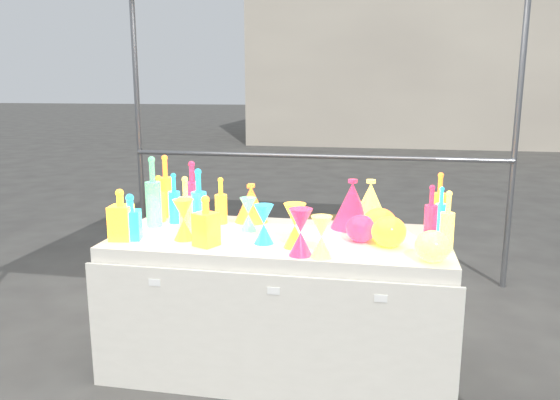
% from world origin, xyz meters
% --- Properties ---
extents(ground, '(80.00, 80.00, 0.00)m').
position_xyz_m(ground, '(0.00, 0.00, 0.00)').
color(ground, '#5C5A55').
rests_on(ground, ground).
extents(display_table, '(1.84, 0.83, 0.75)m').
position_xyz_m(display_table, '(0.00, -0.01, 0.37)').
color(display_table, silver).
rests_on(display_table, ground).
extents(background_building, '(14.00, 6.00, 6.00)m').
position_xyz_m(background_building, '(4.00, 14.00, 3.00)').
color(background_building, beige).
rests_on(background_building, ground).
extents(cardboard_box_closed, '(0.51, 0.39, 0.35)m').
position_xyz_m(cardboard_box_closed, '(-0.00, 2.04, 0.18)').
color(cardboard_box_closed, '#AF854F').
rests_on(cardboard_box_closed, ground).
extents(cardboard_box_flat, '(0.89, 0.73, 0.07)m').
position_xyz_m(cardboard_box_flat, '(0.09, 2.45, 0.03)').
color(cardboard_box_flat, '#AF854F').
rests_on(cardboard_box_flat, ground).
extents(bottle_0, '(0.08, 0.08, 0.28)m').
position_xyz_m(bottle_0, '(-0.77, 0.19, 0.89)').
color(bottle_0, red).
rests_on(bottle_0, display_table).
extents(bottle_1, '(0.08, 0.08, 0.30)m').
position_xyz_m(bottle_1, '(-0.67, 0.17, 0.90)').
color(bottle_1, '#177E16').
rests_on(bottle_1, display_table).
extents(bottle_2, '(0.10, 0.10, 0.39)m').
position_xyz_m(bottle_2, '(-0.78, 0.31, 0.94)').
color(bottle_2, yellow).
rests_on(bottle_2, display_table).
extents(bottle_3, '(0.10, 0.10, 0.35)m').
position_xyz_m(bottle_3, '(-0.61, 0.33, 0.93)').
color(bottle_3, '#1B35A2').
rests_on(bottle_3, display_table).
extents(bottle_4, '(0.09, 0.09, 0.32)m').
position_xyz_m(bottle_4, '(-0.52, -0.03, 0.91)').
color(bottle_4, teal).
rests_on(bottle_4, display_table).
extents(bottle_5, '(0.09, 0.09, 0.41)m').
position_xyz_m(bottle_5, '(-0.76, 0.07, 0.95)').
color(bottle_5, '#A3206F').
rests_on(bottle_5, display_table).
extents(bottle_6, '(0.08, 0.08, 0.28)m').
position_xyz_m(bottle_6, '(-0.39, 0.20, 0.89)').
color(bottle_6, red).
rests_on(bottle_6, display_table).
extents(bottle_7, '(0.09, 0.09, 0.36)m').
position_xyz_m(bottle_7, '(-0.46, 0.00, 0.93)').
color(bottle_7, '#177E16').
rests_on(bottle_7, display_table).
extents(decanter_0, '(0.12, 0.12, 0.27)m').
position_xyz_m(decanter_0, '(-0.81, -0.23, 0.89)').
color(decanter_0, red).
rests_on(decanter_0, display_table).
extents(decanter_1, '(0.14, 0.14, 0.26)m').
position_xyz_m(decanter_1, '(-0.34, -0.25, 0.88)').
color(decanter_1, yellow).
rests_on(decanter_1, display_table).
extents(decanter_2, '(0.12, 0.12, 0.25)m').
position_xyz_m(decanter_2, '(-0.76, -0.21, 0.87)').
color(decanter_2, '#177E16').
rests_on(decanter_2, display_table).
extents(hourglass_0, '(0.13, 0.13, 0.22)m').
position_xyz_m(hourglass_0, '(-0.49, -0.16, 0.86)').
color(hourglass_0, yellow).
rests_on(hourglass_0, display_table).
extents(hourglass_1, '(0.13, 0.13, 0.23)m').
position_xyz_m(hourglass_1, '(0.16, -0.32, 0.87)').
color(hourglass_1, '#1B35A2').
rests_on(hourglass_1, display_table).
extents(hourglass_2, '(0.11, 0.11, 0.20)m').
position_xyz_m(hourglass_2, '(0.26, -0.34, 0.85)').
color(hourglass_2, teal).
rests_on(hourglass_2, display_table).
extents(hourglass_3, '(0.10, 0.10, 0.19)m').
position_xyz_m(hourglass_3, '(-0.20, 0.08, 0.84)').
color(hourglass_3, '#A3206F').
rests_on(hourglass_3, display_table).
extents(hourglass_4, '(0.12, 0.12, 0.23)m').
position_xyz_m(hourglass_4, '(0.11, -0.19, 0.86)').
color(hourglass_4, red).
rests_on(hourglass_4, display_table).
extents(hourglass_5, '(0.13, 0.13, 0.21)m').
position_xyz_m(hourglass_5, '(-0.06, -0.16, 0.85)').
color(hourglass_5, '#177E16').
rests_on(hourglass_5, display_table).
extents(globe_0, '(0.23, 0.23, 0.14)m').
position_xyz_m(globe_0, '(0.58, -0.10, 0.82)').
color(globe_0, red).
rests_on(globe_0, display_table).
extents(globe_1, '(0.22, 0.22, 0.13)m').
position_xyz_m(globe_1, '(0.78, -0.30, 0.82)').
color(globe_1, teal).
rests_on(globe_1, display_table).
extents(globe_2, '(0.21, 0.21, 0.15)m').
position_xyz_m(globe_2, '(0.53, 0.03, 0.83)').
color(globe_2, yellow).
rests_on(globe_2, display_table).
extents(globe_3, '(0.18, 0.18, 0.13)m').
position_xyz_m(globe_3, '(0.44, -0.03, 0.81)').
color(globe_3, '#1B35A2').
rests_on(globe_3, display_table).
extents(lampshade_0, '(0.24, 0.24, 0.23)m').
position_xyz_m(lampshade_0, '(-0.23, 0.28, 0.86)').
color(lampshade_0, yellow).
rests_on(lampshade_0, display_table).
extents(lampshade_1, '(0.22, 0.22, 0.23)m').
position_xyz_m(lampshade_1, '(-0.23, 0.28, 0.87)').
color(lampshade_1, yellow).
rests_on(lampshade_1, display_table).
extents(lampshade_2, '(0.30, 0.30, 0.28)m').
position_xyz_m(lampshade_2, '(0.37, 0.24, 0.89)').
color(lampshade_2, '#1B35A2').
rests_on(lampshade_2, display_table).
extents(lampshade_3, '(0.29, 0.29, 0.28)m').
position_xyz_m(lampshade_3, '(0.47, 0.28, 0.89)').
color(lampshade_3, teal).
rests_on(lampshade_3, display_table).
extents(bottle_8, '(0.07, 0.07, 0.26)m').
position_xyz_m(bottle_8, '(0.86, 0.21, 0.88)').
color(bottle_8, '#177E16').
rests_on(bottle_8, display_table).
extents(bottle_9, '(0.08, 0.08, 0.33)m').
position_xyz_m(bottle_9, '(0.86, 0.32, 0.91)').
color(bottle_9, yellow).
rests_on(bottle_9, display_table).
extents(bottle_10, '(0.09, 0.09, 0.30)m').
position_xyz_m(bottle_10, '(0.79, 0.07, 0.90)').
color(bottle_10, '#1B35A2').
rests_on(bottle_10, display_table).
extents(bottle_11, '(0.08, 0.08, 0.30)m').
position_xyz_m(bottle_11, '(0.86, -0.11, 0.90)').
color(bottle_11, teal).
rests_on(bottle_11, display_table).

